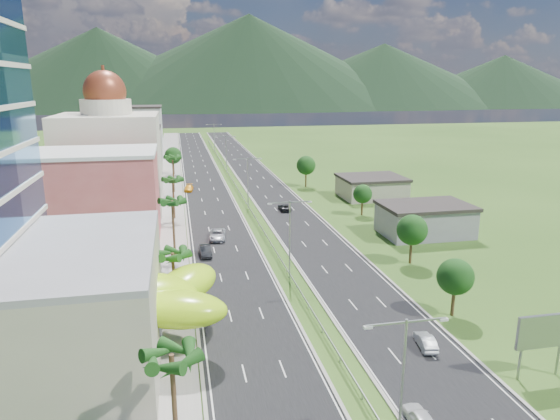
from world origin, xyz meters
TOP-DOWN VIEW (x-y plane):
  - ground at (0.00, 0.00)m, footprint 500.00×500.00m
  - road_left at (-7.50, 90.00)m, footprint 11.00×260.00m
  - road_right at (7.50, 90.00)m, footprint 11.00×260.00m
  - sidewalk_left at (-17.00, 90.00)m, footprint 7.00×260.00m
  - median_guardrail at (0.00, 71.99)m, footprint 0.10×216.06m
  - streetlight_median_a at (0.00, -25.00)m, footprint 6.04×0.25m
  - streetlight_median_b at (0.00, 10.00)m, footprint 6.04×0.25m
  - streetlight_median_c at (0.00, 50.00)m, footprint 6.04×0.25m
  - streetlight_median_d at (0.00, 95.00)m, footprint 6.04×0.25m
  - streetlight_median_e at (0.00, 140.00)m, footprint 6.04×0.25m
  - lime_canopy at (-20.00, -4.00)m, footprint 18.00×15.00m
  - pink_shophouse at (-28.00, 32.00)m, footprint 20.00×15.00m
  - domed_building at (-28.00, 55.00)m, footprint 20.00×20.00m
  - midrise_grey at (-27.00, 80.00)m, footprint 16.00×15.00m
  - midrise_beige at (-27.00, 102.00)m, footprint 16.00×15.00m
  - midrise_white at (-27.00, 125.00)m, footprint 16.00×15.00m
  - billboard at (17.00, -18.00)m, footprint 5.20×0.35m
  - shed_near at (28.00, 25.00)m, footprint 15.00×10.00m
  - shed_far at (30.00, 55.00)m, footprint 14.00×12.00m
  - palm_tree_a at (-15.50, -22.00)m, footprint 3.60×3.60m
  - palm_tree_b at (-15.50, 2.00)m, footprint 3.60×3.60m
  - palm_tree_c at (-15.50, 22.00)m, footprint 3.60×3.60m
  - palm_tree_d at (-15.50, 45.00)m, footprint 3.60×3.60m
  - palm_tree_e at (-15.50, 70.00)m, footprint 3.60×3.60m
  - leafy_tree_lfar at (-15.50, 95.00)m, footprint 4.90×4.90m
  - leafy_tree_ra at (16.00, -5.00)m, footprint 4.20×4.20m
  - leafy_tree_rb at (19.00, 12.00)m, footprint 4.55×4.55m
  - leafy_tree_rc at (22.00, 40.00)m, footprint 3.85×3.85m
  - leafy_tree_rd at (18.00, 70.00)m, footprint 4.90×4.90m
  - mountain_ridge at (60.00, 450.00)m, footprint 860.00×140.00m
  - car_dark_left at (-10.86, 21.57)m, footprint 1.91×4.90m
  - car_silver_mid_left at (-8.27, 29.59)m, footprint 3.32×6.05m
  - car_yellow_far_left at (-11.95, 70.66)m, footprint 2.61×5.18m
  - car_white_near_right at (3.20, -22.22)m, footprint 1.89×4.33m
  - car_silver_right at (9.43, -11.10)m, footprint 2.12×4.29m
  - car_dark_far_right at (7.28, 46.77)m, footprint 2.21×4.71m
  - motorcycle at (-12.30, -3.37)m, footprint 0.61×1.83m

SIDE VIEW (x-z plane):
  - ground at x=0.00m, z-range 0.00..0.00m
  - mountain_ridge at x=60.00m, z-range -45.00..45.00m
  - road_left at x=-7.50m, z-range 0.00..0.04m
  - road_right at x=7.50m, z-range 0.00..0.04m
  - sidewalk_left at x=-17.00m, z-range 0.00..0.12m
  - median_guardrail at x=0.00m, z-range 0.24..1.00m
  - motorcycle at x=-12.30m, z-range 0.04..1.20m
  - car_dark_far_right at x=7.28m, z-range 0.04..1.34m
  - car_silver_right at x=9.43m, z-range 0.04..1.39m
  - car_yellow_far_left at x=-11.95m, z-range 0.04..1.48m
  - car_white_near_right at x=3.20m, z-range 0.04..1.49m
  - car_dark_left at x=-10.86m, z-range 0.04..1.63m
  - car_silver_mid_left at x=-8.27m, z-range 0.04..1.65m
  - shed_far at x=30.00m, z-range 0.00..4.40m
  - shed_near at x=28.00m, z-range 0.00..5.00m
  - leafy_tree_rc at x=22.00m, z-range 1.21..7.54m
  - billboard at x=17.00m, z-range 1.32..7.52m
  - leafy_tree_ra at x=16.00m, z-range 1.33..8.23m
  - lime_canopy at x=-20.00m, z-range 1.29..8.69m
  - leafy_tree_rb at x=19.00m, z-range 1.44..8.92m
  - leafy_tree_lfar at x=-15.50m, z-range 1.55..9.60m
  - leafy_tree_rd at x=18.00m, z-range 1.55..9.60m
  - midrise_beige at x=-27.00m, z-range 0.00..13.00m
  - streetlight_median_a at x=0.00m, z-range 1.25..12.25m
  - streetlight_median_b at x=0.00m, z-range 1.25..12.25m
  - streetlight_median_c at x=0.00m, z-range 1.25..12.25m
  - streetlight_median_d at x=0.00m, z-range 1.25..12.25m
  - streetlight_median_e at x=0.00m, z-range 1.25..12.25m
  - palm_tree_b at x=-15.50m, z-range 3.01..11.11m
  - pink_shophouse at x=-28.00m, z-range 0.00..15.00m
  - palm_tree_d at x=-15.50m, z-range 3.24..11.84m
  - midrise_grey at x=-27.00m, z-range 0.00..16.00m
  - palm_tree_a at x=-15.50m, z-range 3.47..12.57m
  - palm_tree_e at x=-15.50m, z-range 3.61..13.01m
  - palm_tree_c at x=-15.50m, z-range 3.70..13.30m
  - midrise_white at x=-27.00m, z-range 0.00..18.00m
  - domed_building at x=-28.00m, z-range -3.00..25.70m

